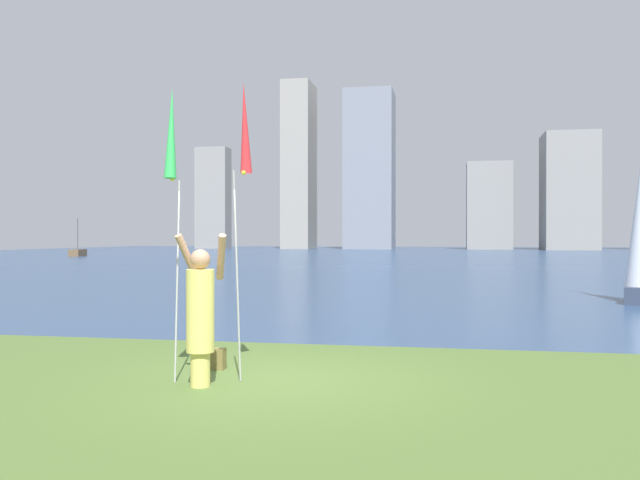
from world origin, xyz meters
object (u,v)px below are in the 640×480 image
Objects in this scene: person at (201,311)px; kite_flag_left at (172,140)px; kite_flag_right at (245,135)px; bag at (217,359)px; sailboat_1 at (78,253)px.

kite_flag_left is at bearing 166.18° from person.
person is 2.41m from kite_flag_right.
kite_flag_left is at bearing -148.37° from kite_flag_right.
person reaches higher than bag.
bag is at bearing 92.04° from person.
kite_flag_left is at bearing -103.05° from bag.
sailboat_1 is at bearing 122.20° from bag.
kite_flag_right is (0.82, 0.51, 0.11)m from kite_flag_left.
sailboat_1 is at bearing 122.38° from kite_flag_right.
kite_flag_left reaches higher than bag.
bag is (0.24, 1.05, -2.99)m from kite_flag_left.
kite_flag_left reaches higher than sailboat_1.
kite_flag_right is 1.08× the size of sailboat_1.
kite_flag_right reaches higher than person.
kite_flag_left is 12.81× the size of bag.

